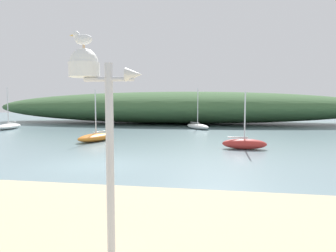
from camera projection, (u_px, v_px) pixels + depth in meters
name	position (u px, v px, depth m)	size (l,w,h in m)	color
ground_plane	(94.00, 165.00, 12.41)	(120.00, 120.00, 0.00)	gray
distant_hill	(175.00, 107.00, 38.14)	(49.09, 13.74, 4.02)	#3D6038
mast_structure	(94.00, 91.00, 4.37)	(1.11, 0.45, 3.20)	silver
seagull_on_radar	(82.00, 38.00, 4.34)	(0.37, 0.14, 0.25)	orange
sailboat_by_sandbar	(9.00, 126.00, 29.28)	(2.09, 4.15, 4.10)	white
sailboat_centre_water	(244.00, 144.00, 16.57)	(2.47, 0.95, 3.21)	#B72D28
sailboat_near_shore	(96.00, 137.00, 20.00)	(2.14, 3.44, 3.51)	orange
sailboat_outer_mooring	(198.00, 126.00, 29.33)	(2.95, 3.46, 4.01)	white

